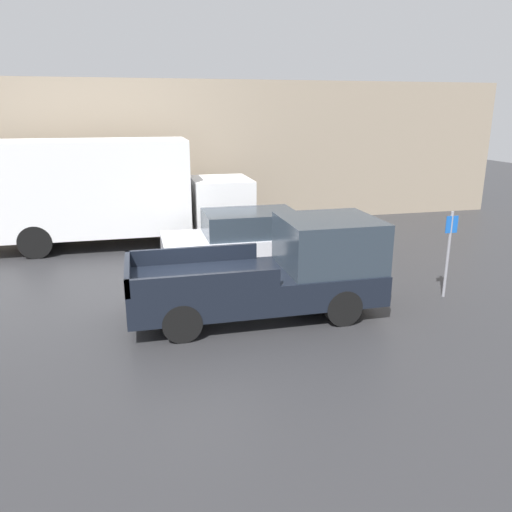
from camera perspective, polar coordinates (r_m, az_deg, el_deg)
ground_plane at (r=11.39m, az=-7.27°, el=-6.03°), size 60.00×60.00×0.00m
building_wall at (r=19.34m, az=-10.58°, el=11.31°), size 28.00×0.15×5.41m
pickup_truck at (r=10.79m, az=2.65°, el=-1.72°), size 5.36×2.10×2.08m
car at (r=14.38m, az=-1.04°, el=2.12°), size 4.74×2.01×1.54m
delivery_truck at (r=16.95m, az=-17.22°, el=7.21°), size 8.82×2.44×3.42m
parking_sign at (r=12.51m, az=21.15°, el=0.72°), size 0.30×0.07×2.08m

